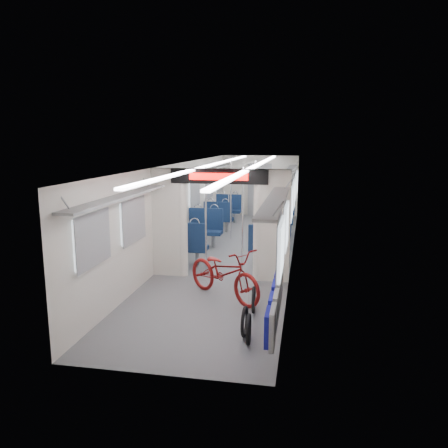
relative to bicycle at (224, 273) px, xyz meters
The scene contains 14 objects.
carriage 3.13m from the bicycle, 96.12° to the left, with size 12.00×12.02×2.31m.
bicycle is the anchor object (origin of this frame).
flip_bench 1.91m from the bicycle, 56.93° to the right, with size 0.12×2.09×0.50m.
bike_hoop_a 1.91m from the bicycle, 68.79° to the right, with size 0.45×0.45×0.05m, color black.
bike_hoop_b 1.66m from the bicycle, 68.76° to the right, with size 0.47×0.47×0.05m, color black.
bike_hoop_c 0.91m from the bicycle, 44.37° to the right, with size 0.46×0.46×0.05m, color black.
seat_bay_near_left 3.17m from the bicycle, 113.25° to the left, with size 0.95×2.25×1.15m.
seat_bay_near_right 3.19m from the bicycle, 78.79° to the left, with size 0.91×2.05×1.09m.
seat_bay_far_left 6.76m from the bicycle, 100.66° to the left, with size 0.90×2.04×1.09m.
seat_bay_far_right 6.59m from the bicycle, 84.60° to the left, with size 0.92×2.12×1.11m.
stanchion_near_left 1.90m from the bicycle, 113.51° to the left, with size 0.04×0.04×2.30m, color silver.
stanchion_near_right 1.92m from the bicycle, 87.53° to the left, with size 0.04×0.04×2.30m, color silver.
stanchion_far_left 4.98m from the bicycle, 98.25° to the left, with size 0.04×0.04×2.30m, color silver.
stanchion_far_right 4.88m from the bicycle, 89.96° to the left, with size 0.04×0.04×2.30m, color silver.
Camera 1 is at (1.72, -10.74, 2.87)m, focal length 35.00 mm.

